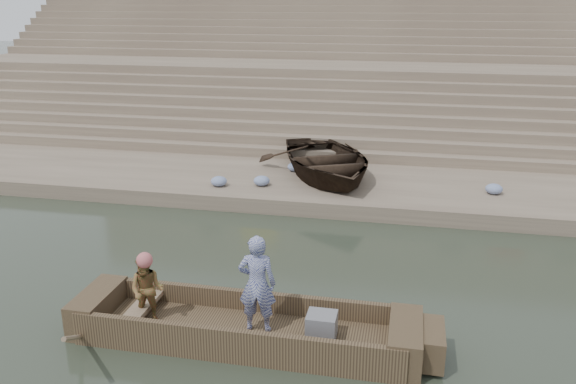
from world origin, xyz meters
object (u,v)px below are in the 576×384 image
(main_rowboat, at_px, (244,334))
(standing_man, at_px, (257,284))
(beached_rowboat, at_px, (326,160))
(rowing_man, at_px, (147,290))
(television, at_px, (321,326))

(main_rowboat, xyz_separation_m, standing_man, (0.24, 0.01, 0.92))
(beached_rowboat, bearing_deg, rowing_man, -126.41)
(television, relative_size, beached_rowboat, 0.10)
(main_rowboat, relative_size, beached_rowboat, 1.08)
(main_rowboat, height_order, rowing_man, rowing_man)
(standing_man, xyz_separation_m, rowing_man, (-1.80, -0.13, -0.23))
(main_rowboat, height_order, television, television)
(main_rowboat, relative_size, television, 10.87)
(rowing_man, relative_size, television, 2.53)
(main_rowboat, bearing_deg, beached_rowboat, 89.03)
(rowing_man, height_order, television, rowing_man)
(rowing_man, xyz_separation_m, television, (2.82, 0.12, -0.38))
(standing_man, bearing_deg, beached_rowboat, -94.82)
(beached_rowboat, bearing_deg, main_rowboat, -115.69)
(standing_man, relative_size, rowing_man, 1.40)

